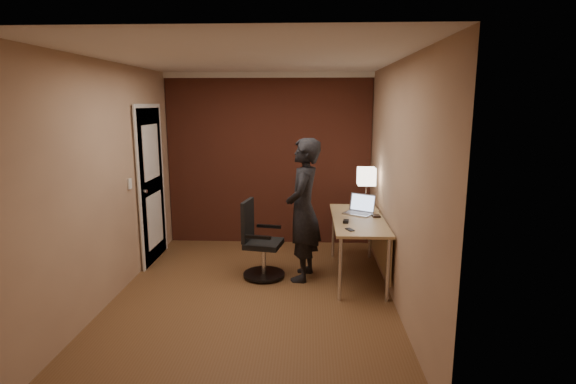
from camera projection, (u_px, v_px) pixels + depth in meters
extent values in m
plane|color=brown|center=(254.00, 295.00, 4.92)|extent=(4.00, 4.00, 0.00)
plane|color=white|center=(250.00, 59.00, 4.43)|extent=(4.00, 4.00, 0.00)
plane|color=tan|center=(269.00, 159.00, 6.63)|extent=(3.00, 0.00, 3.00)
plane|color=tan|center=(211.00, 241.00, 2.71)|extent=(3.00, 0.00, 3.00)
plane|color=tan|center=(111.00, 182.00, 4.74)|extent=(0.00, 4.00, 4.00)
plane|color=tan|center=(397.00, 184.00, 4.60)|extent=(0.00, 4.00, 4.00)
cube|color=brown|center=(269.00, 160.00, 6.60)|extent=(2.98, 0.06, 2.50)
cube|color=silver|center=(268.00, 75.00, 6.36)|extent=(3.00, 0.08, 0.08)
cube|color=silver|center=(205.00, 32.00, 2.52)|extent=(3.00, 0.08, 0.08)
cube|color=silver|center=(106.00, 63.00, 4.50)|extent=(0.08, 4.00, 0.08)
cube|color=silver|center=(399.00, 62.00, 4.37)|extent=(0.08, 4.00, 0.08)
cube|color=silver|center=(151.00, 186.00, 5.87)|extent=(0.05, 0.82, 2.02)
cube|color=silver|center=(152.00, 186.00, 5.86)|extent=(0.02, 0.92, 2.12)
cylinder|color=silver|center=(145.00, 191.00, 5.54)|extent=(0.05, 0.05, 0.05)
cube|color=silver|center=(130.00, 184.00, 5.20)|extent=(0.02, 0.08, 0.12)
cube|color=tan|center=(358.00, 219.00, 5.32)|extent=(0.60, 1.50, 0.03)
cube|color=tan|center=(381.00, 243.00, 5.36)|extent=(0.02, 1.38, 0.54)
cylinder|color=silver|center=(340.00, 269.00, 4.72)|extent=(0.04, 0.04, 0.70)
cylinder|color=silver|center=(333.00, 232.00, 6.08)|extent=(0.04, 0.04, 0.70)
cylinder|color=silver|center=(388.00, 270.00, 4.70)|extent=(0.04, 0.04, 0.70)
cylinder|color=silver|center=(370.00, 233.00, 6.05)|extent=(0.04, 0.04, 0.70)
cube|color=silver|center=(365.00, 208.00, 5.78)|extent=(0.11, 0.11, 0.01)
cylinder|color=silver|center=(366.00, 196.00, 5.75)|extent=(0.01, 0.01, 0.30)
cube|color=white|center=(366.00, 176.00, 5.70)|extent=(0.22, 0.22, 0.22)
cube|color=silver|center=(358.00, 213.00, 5.51)|extent=(0.40, 0.37, 0.01)
cube|color=silver|center=(362.00, 202.00, 5.58)|extent=(0.31, 0.22, 0.22)
cube|color=#B2CCF2|center=(362.00, 203.00, 5.57)|extent=(0.28, 0.20, 0.19)
cube|color=gray|center=(358.00, 213.00, 5.50)|extent=(0.31, 0.26, 0.00)
cube|color=black|center=(346.00, 221.00, 5.11)|extent=(0.08, 0.11, 0.03)
cube|color=black|center=(350.00, 230.00, 4.82)|extent=(0.10, 0.13, 0.01)
cube|color=black|center=(376.00, 216.00, 5.37)|extent=(0.10, 0.12, 0.02)
cylinder|color=black|center=(264.00, 274.00, 5.43)|extent=(0.50, 0.50, 0.03)
cylinder|color=silver|center=(264.00, 259.00, 5.39)|extent=(0.05, 0.05, 0.38)
cube|color=black|center=(264.00, 244.00, 5.36)|extent=(0.48, 0.48, 0.06)
cube|color=black|center=(248.00, 220.00, 5.35)|extent=(0.11, 0.38, 0.49)
cube|color=black|center=(269.00, 226.00, 5.55)|extent=(0.31, 0.10, 0.04)
cube|color=black|center=(258.00, 237.00, 5.10)|extent=(0.31, 0.10, 0.04)
imported|color=black|center=(303.00, 210.00, 5.25)|extent=(0.51, 0.68, 1.68)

